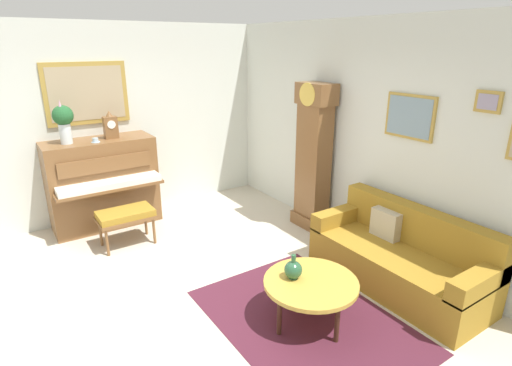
{
  "coord_description": "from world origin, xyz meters",
  "views": [
    {
      "loc": [
        3.47,
        -1.49,
        2.5
      ],
      "look_at": [
        -0.31,
        1.04,
        0.93
      ],
      "focal_mm": 28.44,
      "sensor_mm": 36.0,
      "label": 1
    }
  ],
  "objects": [
    {
      "name": "coffee_table",
      "position": [
        1.06,
        0.73,
        0.4
      ],
      "size": [
        0.88,
        0.88,
        0.43
      ],
      "color": "gold",
      "rests_on": "ground_plane"
    },
    {
      "name": "couch",
      "position": [
        1.12,
        1.95,
        0.31
      ],
      "size": [
        1.9,
        0.8,
        0.84
      ],
      "color": "olive",
      "rests_on": "ground_plane"
    },
    {
      "name": "mantel_clock",
      "position": [
        -2.23,
        -0.09,
        1.43
      ],
      "size": [
        0.13,
        0.18,
        0.38
      ],
      "color": "brown",
      "rests_on": "piano"
    },
    {
      "name": "green_jug",
      "position": [
        0.92,
        0.63,
        0.51
      ],
      "size": [
        0.17,
        0.17,
        0.24
      ],
      "color": "#234C33",
      "rests_on": "coffee_table"
    },
    {
      "name": "flower_vase",
      "position": [
        -2.23,
        -0.67,
        1.57
      ],
      "size": [
        0.26,
        0.26,
        0.58
      ],
      "color": "silver",
      "rests_on": "piano"
    },
    {
      "name": "piano",
      "position": [
        -2.23,
        -0.28,
        0.63
      ],
      "size": [
        0.87,
        1.44,
        1.26
      ],
      "color": "brown",
      "rests_on": "ground_plane"
    },
    {
      "name": "wall_left",
      "position": [
        -2.6,
        -0.01,
        1.41
      ],
      "size": [
        0.13,
        4.9,
        2.8
      ],
      "color": "silver",
      "rests_on": "ground_plane"
    },
    {
      "name": "area_rug",
      "position": [
        1.05,
        0.7,
        0.0
      ],
      "size": [
        2.1,
        1.5,
        0.01
      ],
      "primitive_type": "cube",
      "color": "#4C1E2D",
      "rests_on": "ground_plane"
    },
    {
      "name": "teacup",
      "position": [
        -2.1,
        -0.34,
        1.28
      ],
      "size": [
        0.12,
        0.12,
        0.06
      ],
      "color": "#ADC6D6",
      "rests_on": "piano"
    },
    {
      "name": "grandfather_clock",
      "position": [
        -0.56,
        2.15,
        0.96
      ],
      "size": [
        0.52,
        0.34,
        2.03
      ],
      "color": "brown",
      "rests_on": "ground_plane"
    },
    {
      "name": "piano_bench",
      "position": [
        -1.43,
        -0.23,
        0.41
      ],
      "size": [
        0.42,
        0.7,
        0.48
      ],
      "color": "brown",
      "rests_on": "ground_plane"
    },
    {
      "name": "wall_back",
      "position": [
        0.02,
        2.4,
        1.4
      ],
      "size": [
        5.3,
        0.13,
        2.8
      ],
      "color": "silver",
      "rests_on": "ground_plane"
    },
    {
      "name": "ground_plane",
      "position": [
        0.0,
        0.0,
        -0.05
      ],
      "size": [
        6.4,
        6.0,
        0.1
      ],
      "primitive_type": "cube",
      "color": "beige"
    }
  ]
}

